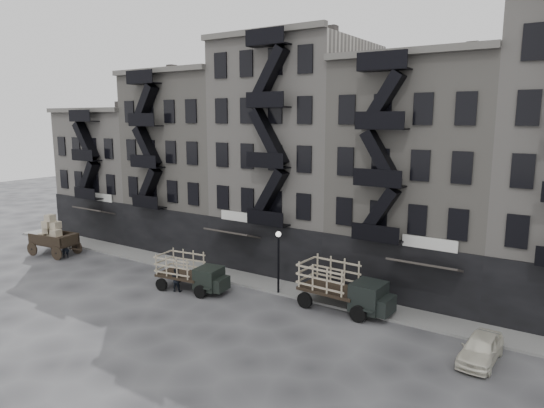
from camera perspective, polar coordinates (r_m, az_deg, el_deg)
The scene contains 14 objects.
ground at distance 32.25m, azimuth -6.39°, elevation -10.86°, with size 140.00×140.00×0.00m, color #38383A.
sidewalk at distance 34.99m, azimuth -2.40°, elevation -8.96°, with size 55.00×2.50×0.15m, color slate.
building_west at distance 51.63m, azimuth -16.60°, elevation 3.58°, with size 10.00×11.35×13.20m.
building_midwest at distance 44.28m, azimuth -8.34°, elevation 4.82°, with size 10.00×11.35×16.20m.
building_center at distance 38.26m, azimuth 2.89°, elevation 5.60°, with size 10.00×11.35×18.20m.
building_mideast at distance 34.36m, azimuth 17.37°, elevation 2.96°, with size 10.00×11.35×16.20m.
lamp_post at distance 31.65m, azimuth 0.75°, elevation -5.89°, with size 0.36×0.36×4.28m.
horse at distance 46.52m, azimuth -22.81°, elevation -3.89°, with size 0.96×2.10×1.77m, color beige.
wagon at distance 45.10m, azimuth -24.38°, elevation -3.01°, with size 4.32×2.70×3.45m.
stake_truck_west at distance 33.28m, azimuth -9.56°, elevation -7.67°, with size 5.17×2.59×2.50m.
stake_truck_east at distance 29.84m, azimuth 8.34°, elevation -9.29°, with size 5.85×2.63×2.88m.
car_east at distance 26.10m, azimuth 23.34°, elevation -15.33°, with size 1.54×3.84×1.31m, color beige.
pedestrian_west at distance 43.89m, azimuth -23.13°, elevation -4.79°, with size 0.61×0.40×1.67m, color black.
pedestrian_mid at distance 33.46m, azimuth -11.21°, elevation -8.69°, with size 0.81×0.63×1.67m, color black.
Camera 1 is at (19.51, -22.95, 11.51)m, focal length 32.00 mm.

